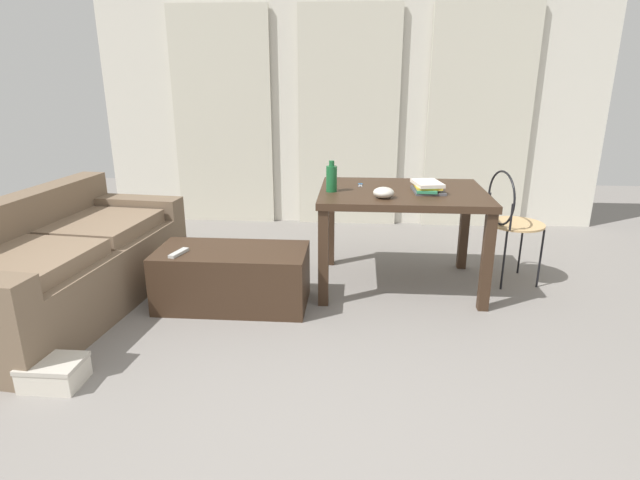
# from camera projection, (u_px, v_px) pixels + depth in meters

# --- Properties ---
(ground_plane) EXTENTS (8.70, 8.70, 0.00)m
(ground_plane) POSITION_uv_depth(u_px,v_px,m) (339.00, 306.00, 3.62)
(ground_plane) COLOR gray
(wall_back) EXTENTS (5.17, 0.10, 2.56)m
(wall_back) POSITION_uv_depth(u_px,v_px,m) (349.00, 102.00, 5.32)
(wall_back) COLOR silver
(wall_back) RESTS_ON ground
(curtains) EXTENTS (3.67, 0.03, 2.22)m
(curtains) POSITION_uv_depth(u_px,v_px,m) (349.00, 119.00, 5.30)
(curtains) COLOR beige
(curtains) RESTS_ON ground
(couch) EXTENTS (1.07, 2.02, 0.77)m
(couch) POSITION_uv_depth(u_px,v_px,m) (60.00, 266.00, 3.53)
(couch) COLOR brown
(couch) RESTS_ON ground
(coffee_table) EXTENTS (1.04, 0.51, 0.41)m
(coffee_table) POSITION_uv_depth(u_px,v_px,m) (233.00, 277.00, 3.60)
(coffee_table) COLOR #382619
(coffee_table) RESTS_ON ground
(craft_table) EXTENTS (1.21, 0.91, 0.75)m
(craft_table) POSITION_uv_depth(u_px,v_px,m) (402.00, 203.00, 3.80)
(craft_table) COLOR #382619
(craft_table) RESTS_ON ground
(wire_chair) EXTENTS (0.42, 0.44, 0.88)m
(wire_chair) POSITION_uv_depth(u_px,v_px,m) (509.00, 214.00, 3.89)
(wire_chair) COLOR tan
(wire_chair) RESTS_ON ground
(bottle_near) EXTENTS (0.08, 0.08, 0.22)m
(bottle_near) POSITION_uv_depth(u_px,v_px,m) (332.00, 178.00, 3.70)
(bottle_near) COLOR #195B2D
(bottle_near) RESTS_ON craft_table
(bowl) EXTENTS (0.14, 0.14, 0.08)m
(bowl) POSITION_uv_depth(u_px,v_px,m) (384.00, 193.00, 3.53)
(bowl) COLOR beige
(bowl) RESTS_ON craft_table
(book_stack) EXTENTS (0.24, 0.30, 0.08)m
(book_stack) POSITION_uv_depth(u_px,v_px,m) (427.00, 187.00, 3.71)
(book_stack) COLOR #4C4C51
(book_stack) RESTS_ON craft_table
(scissors) EXTENTS (0.04, 0.11, 0.00)m
(scissors) POSITION_uv_depth(u_px,v_px,m) (360.00, 185.00, 3.95)
(scissors) COLOR #9EA0A5
(scissors) RESTS_ON craft_table
(tv_remote_primary) EXTENTS (0.09, 0.19, 0.02)m
(tv_remote_primary) POSITION_uv_depth(u_px,v_px,m) (179.00, 253.00, 3.45)
(tv_remote_primary) COLOR #B7B7B2
(tv_remote_primary) RESTS_ON coffee_table
(shoebox) EXTENTS (0.30, 0.23, 0.14)m
(shoebox) POSITION_uv_depth(u_px,v_px,m) (54.00, 373.00, 2.70)
(shoebox) COLOR beige
(shoebox) RESTS_ON ground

